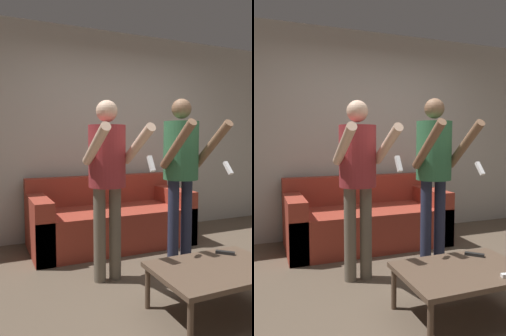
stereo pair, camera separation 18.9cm
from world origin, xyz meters
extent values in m
plane|color=brown|center=(0.00, 0.00, 0.00)|extent=(14.00, 14.00, 0.00)
cube|color=#B7B2A8|center=(0.00, 1.98, 1.35)|extent=(6.40, 0.06, 2.70)
cube|color=#9E3828|center=(-0.23, 1.47, 0.23)|extent=(1.91, 0.89, 0.45)
cube|color=#9E3828|center=(-0.23, 1.83, 0.63)|extent=(1.91, 0.16, 0.36)
cube|color=#9E3828|center=(-1.09, 1.47, 0.33)|extent=(0.20, 0.89, 0.65)
cube|color=#9E3828|center=(0.63, 1.47, 0.33)|extent=(0.20, 0.89, 0.65)
cylinder|color=#6B6051|center=(-0.69, 0.55, 0.43)|extent=(0.11, 0.11, 0.86)
cylinder|color=#6B6051|center=(-0.54, 0.55, 0.43)|extent=(0.11, 0.11, 0.86)
cylinder|color=#9E2D33|center=(-0.62, 0.55, 1.14)|extent=(0.33, 0.33, 0.55)
sphere|color=beige|center=(-0.62, 0.55, 1.53)|extent=(0.19, 0.19, 0.19)
cylinder|color=beige|center=(-0.81, 0.31, 1.24)|extent=(0.08, 0.52, 0.35)
cylinder|color=beige|center=(-0.43, 0.31, 1.24)|extent=(0.08, 0.52, 0.35)
cube|color=white|center=(-0.43, 0.07, 1.09)|extent=(0.04, 0.09, 0.13)
cylinder|color=#282D47|center=(0.08, 0.55, 0.44)|extent=(0.11, 0.11, 0.89)
cylinder|color=#282D47|center=(0.23, 0.55, 0.44)|extent=(0.11, 0.11, 0.89)
cylinder|color=#337047|center=(0.16, 0.55, 1.17)|extent=(0.34, 0.34, 0.57)
sphere|color=brown|center=(0.16, 0.55, 1.58)|extent=(0.19, 0.19, 0.19)
cylinder|color=brown|center=(-0.04, 0.32, 1.23)|extent=(0.08, 0.51, 0.46)
cylinder|color=brown|center=(0.35, 0.32, 1.23)|extent=(0.08, 0.51, 0.46)
cube|color=white|center=(0.35, 0.09, 1.03)|extent=(0.04, 0.11, 0.12)
cube|color=brown|center=(-0.10, -0.33, 0.34)|extent=(0.92, 0.64, 0.04)
cylinder|color=brown|center=(-0.52, -0.61, 0.16)|extent=(0.04, 0.04, 0.32)
cylinder|color=brown|center=(-0.52, -0.05, 0.16)|extent=(0.04, 0.04, 0.32)
cylinder|color=brown|center=(0.32, -0.05, 0.16)|extent=(0.04, 0.04, 0.32)
cube|color=black|center=(0.14, -0.14, 0.37)|extent=(0.13, 0.13, 0.02)
camera|label=1|loc=(-1.64, -2.18, 1.28)|focal=35.00mm
camera|label=2|loc=(-1.46, -2.25, 1.28)|focal=35.00mm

